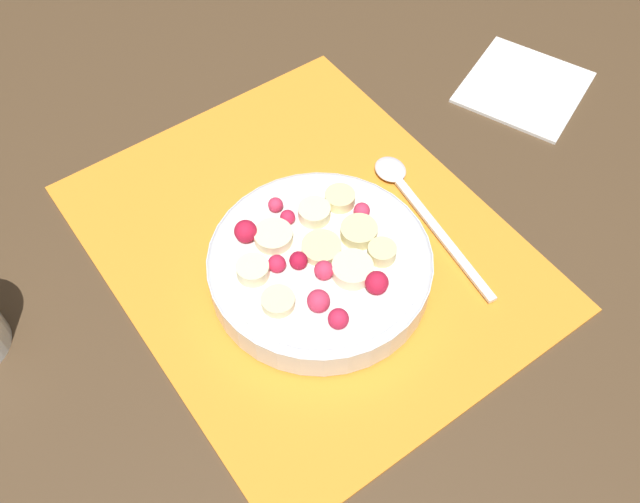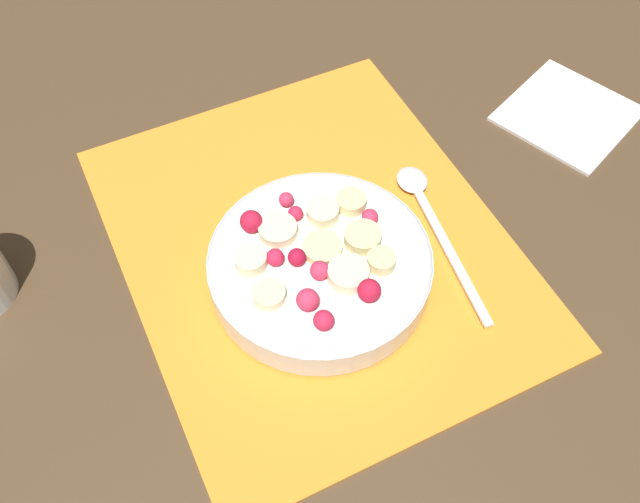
% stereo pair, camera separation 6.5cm
% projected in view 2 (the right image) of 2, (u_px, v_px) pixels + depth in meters
% --- Properties ---
extents(ground_plane, '(3.00, 3.00, 0.00)m').
position_uv_depth(ground_plane, '(314.00, 245.00, 0.71)').
color(ground_plane, '#4C3823').
extents(placemat, '(0.45, 0.36, 0.01)m').
position_uv_depth(placemat, '(314.00, 243.00, 0.71)').
color(placemat, orange).
rests_on(placemat, ground_plane).
extents(fruit_bowl, '(0.21, 0.21, 0.06)m').
position_uv_depth(fruit_bowl, '(320.00, 264.00, 0.67)').
color(fruit_bowl, silver).
rests_on(fruit_bowl, placemat).
extents(spoon, '(0.20, 0.05, 0.01)m').
position_uv_depth(spoon, '(427.00, 208.00, 0.73)').
color(spoon, silver).
rests_on(spoon, placemat).
extents(napkin, '(0.17, 0.17, 0.01)m').
position_uv_depth(napkin, '(568.00, 113.00, 0.81)').
color(napkin, white).
rests_on(napkin, ground_plane).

